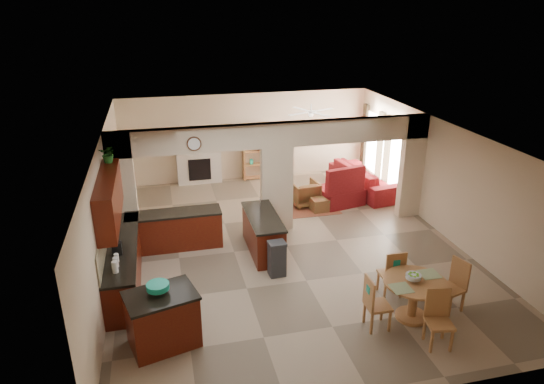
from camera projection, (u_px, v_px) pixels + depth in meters
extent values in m
plane|color=gray|center=(287.00, 246.00, 11.69)|extent=(10.00, 10.00, 0.00)
plane|color=white|center=(288.00, 133.00, 10.65)|extent=(10.00, 10.00, 0.00)
plane|color=beige|center=(247.00, 137.00, 15.69)|extent=(8.00, 0.00, 8.00)
plane|color=beige|center=(382.00, 323.00, 6.65)|extent=(8.00, 0.00, 8.00)
plane|color=beige|center=(106.00, 208.00, 10.30)|extent=(0.00, 10.00, 10.00)
plane|color=beige|center=(442.00, 178.00, 12.04)|extent=(0.00, 10.00, 10.00)
cube|color=beige|center=(123.00, 190.00, 11.27)|extent=(0.60, 0.25, 2.80)
cube|color=beige|center=(277.00, 189.00, 12.18)|extent=(0.80, 0.25, 2.20)
cube|color=beige|center=(412.00, 167.00, 12.87)|extent=(0.60, 0.25, 2.80)
cube|color=beige|center=(277.00, 135.00, 11.67)|extent=(8.00, 0.25, 0.60)
cube|color=#460A08|center=(124.00, 265.00, 10.00)|extent=(0.60, 3.20, 0.86)
cube|color=black|center=(122.00, 245.00, 9.83)|extent=(0.62, 3.22, 0.05)
cube|color=tan|center=(105.00, 233.00, 9.66)|extent=(0.02, 3.20, 0.55)
cube|color=#460A08|center=(175.00, 231.00, 11.48)|extent=(2.20, 0.60, 0.86)
cube|color=black|center=(173.00, 213.00, 11.31)|extent=(2.22, 0.62, 0.05)
cube|color=#460A08|center=(109.00, 199.00, 9.42)|extent=(0.35, 2.40, 0.90)
cube|color=#460A08|center=(263.00, 234.00, 11.31)|extent=(0.65, 1.80, 0.86)
cube|color=black|center=(263.00, 217.00, 11.14)|extent=(0.70, 1.85, 0.05)
cube|color=silver|center=(272.00, 252.00, 10.54)|extent=(0.58, 0.04, 0.70)
cylinder|color=#522F1B|center=(194.00, 144.00, 11.11)|extent=(0.34, 0.03, 0.34)
cube|color=#964B36|center=(308.00, 207.00, 13.84)|extent=(1.60, 1.30, 0.01)
cube|color=beige|center=(199.00, 167.00, 15.51)|extent=(1.40, 0.28, 1.10)
cube|color=black|center=(200.00, 170.00, 15.40)|extent=(0.70, 0.04, 0.70)
cube|color=beige|center=(198.00, 149.00, 15.27)|extent=(1.60, 0.35, 0.10)
cube|color=olive|center=(259.00, 152.00, 15.78)|extent=(1.00, 0.32, 1.80)
cube|color=white|center=(397.00, 159.00, 14.18)|extent=(0.02, 0.90, 1.90)
cube|color=white|center=(373.00, 143.00, 15.72)|extent=(0.02, 0.90, 1.90)
cube|color=white|center=(384.00, 155.00, 15.01)|extent=(0.02, 0.70, 2.10)
cube|color=#3A1717|center=(406.00, 165.00, 13.63)|extent=(0.10, 0.28, 2.30)
cube|color=#3A1717|center=(387.00, 153.00, 14.72)|extent=(0.10, 0.28, 2.30)
cube|color=#3A1717|center=(380.00, 148.00, 15.17)|extent=(0.10, 0.28, 2.30)
cube|color=#3A1717|center=(364.00, 138.00, 16.25)|extent=(0.10, 0.28, 2.30)
cylinder|color=white|center=(311.00, 112.00, 13.78)|extent=(1.00, 1.00, 0.10)
cube|color=#460A08|center=(163.00, 321.00, 8.19)|extent=(1.27, 1.03, 0.95)
cube|color=black|center=(160.00, 296.00, 8.01)|extent=(1.33, 1.09, 0.05)
cylinder|color=#16987C|center=(158.00, 288.00, 8.00)|extent=(0.38, 0.38, 0.18)
cube|color=#2C2C2E|center=(277.00, 260.00, 10.33)|extent=(0.36, 0.31, 0.73)
cylinder|color=olive|center=(415.00, 282.00, 8.77)|extent=(1.16, 1.16, 0.04)
cylinder|color=olive|center=(413.00, 299.00, 8.91)|extent=(0.17, 0.17, 0.75)
cylinder|color=olive|center=(411.00, 316.00, 9.05)|extent=(0.59, 0.59, 0.06)
cylinder|color=#62AE25|center=(413.00, 277.00, 8.75)|extent=(0.28, 0.28, 0.15)
imported|color=maroon|center=(365.00, 178.00, 14.94)|extent=(2.88, 1.46, 0.80)
cube|color=maroon|center=(339.00, 195.00, 14.06)|extent=(1.39, 1.23, 0.48)
imported|color=maroon|center=(304.00, 193.00, 13.94)|extent=(0.83, 0.85, 0.70)
cube|color=maroon|center=(320.00, 204.00, 13.61)|extent=(0.52, 0.52, 0.36)
imported|color=#174A13|center=(108.00, 154.00, 10.02)|extent=(0.41, 0.38, 0.38)
cube|color=olive|center=(390.00, 274.00, 9.62)|extent=(0.43, 0.43, 0.05)
cube|color=olive|center=(393.00, 279.00, 9.89)|extent=(0.04, 0.04, 0.44)
cube|color=olive|center=(378.00, 281.00, 9.83)|extent=(0.04, 0.04, 0.44)
cube|color=olive|center=(401.00, 288.00, 9.59)|extent=(0.04, 0.04, 0.44)
cube|color=olive|center=(385.00, 290.00, 9.52)|extent=(0.04, 0.04, 0.44)
cube|color=olive|center=(396.00, 266.00, 9.34)|extent=(0.42, 0.05, 0.55)
cube|color=#16987C|center=(397.00, 263.00, 9.29)|extent=(0.14, 0.01, 0.14)
cube|color=olive|center=(451.00, 289.00, 9.14)|extent=(0.52, 0.52, 0.05)
cube|color=olive|center=(436.00, 297.00, 9.28)|extent=(0.04, 0.04, 0.44)
cube|color=olive|center=(450.00, 306.00, 9.01)|extent=(0.04, 0.04, 0.44)
cube|color=olive|center=(449.00, 292.00, 9.44)|extent=(0.04, 0.04, 0.44)
cube|color=olive|center=(463.00, 301.00, 9.16)|extent=(0.04, 0.04, 0.44)
cube|color=olive|center=(460.00, 273.00, 9.11)|extent=(0.15, 0.42, 0.55)
cube|color=#16987C|center=(462.00, 269.00, 9.10)|extent=(0.05, 0.14, 0.14)
cube|color=olive|center=(439.00, 323.00, 8.16)|extent=(0.49, 0.49, 0.05)
cube|color=olive|center=(432.00, 342.00, 8.08)|extent=(0.04, 0.04, 0.44)
cube|color=olive|center=(451.00, 341.00, 8.10)|extent=(0.04, 0.04, 0.44)
cube|color=olive|center=(424.00, 329.00, 8.39)|extent=(0.04, 0.04, 0.44)
cube|color=olive|center=(443.00, 328.00, 8.41)|extent=(0.04, 0.04, 0.44)
cube|color=olive|center=(437.00, 302.00, 8.23)|extent=(0.42, 0.11, 0.55)
cube|color=#16987C|center=(437.00, 298.00, 8.22)|extent=(0.14, 0.03, 0.14)
cube|color=olive|center=(378.00, 306.00, 8.64)|extent=(0.43, 0.43, 0.05)
cube|color=olive|center=(390.00, 321.00, 8.60)|extent=(0.04, 0.04, 0.44)
cube|color=olive|center=(382.00, 310.00, 8.91)|extent=(0.04, 0.04, 0.44)
cube|color=olive|center=(372.00, 323.00, 8.53)|extent=(0.04, 0.04, 0.44)
cube|color=olive|center=(364.00, 312.00, 8.84)|extent=(0.04, 0.04, 0.44)
cube|color=olive|center=(369.00, 293.00, 8.49)|extent=(0.05, 0.42, 0.55)
cube|color=#16987C|center=(368.00, 289.00, 8.46)|extent=(0.01, 0.14, 0.14)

